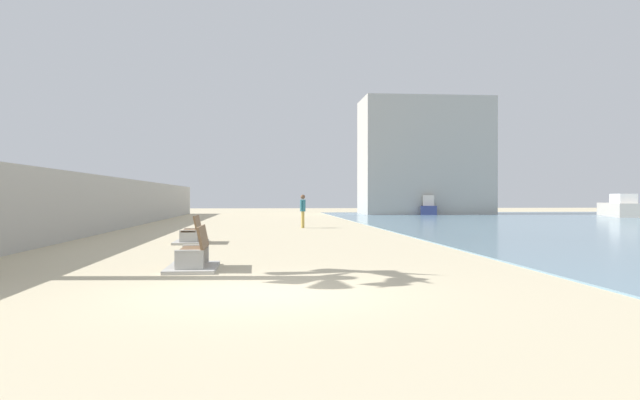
{
  "coord_description": "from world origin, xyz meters",
  "views": [
    {
      "loc": [
        0.02,
        -10.42,
        1.63
      ],
      "look_at": [
        2.66,
        17.52,
        1.5
      ],
      "focal_mm": 34.05,
      "sensor_mm": 36.0,
      "label": 1
    }
  ],
  "objects_px": {
    "boat_far_left": "(428,207)",
    "boat_outer": "(620,208)",
    "bench_near": "(194,259)",
    "bench_far": "(192,236)",
    "person_walking": "(303,208)"
  },
  "relations": [
    {
      "from": "boat_outer",
      "to": "bench_near",
      "type": "bearing_deg",
      "value": -132.62
    },
    {
      "from": "bench_near",
      "to": "boat_far_left",
      "type": "height_order",
      "value": "boat_far_left"
    },
    {
      "from": "person_walking",
      "to": "boat_outer",
      "type": "xyz_separation_m",
      "value": [
        27.37,
        15.74,
        -0.28
      ]
    },
    {
      "from": "bench_far",
      "to": "boat_far_left",
      "type": "height_order",
      "value": "boat_far_left"
    },
    {
      "from": "boat_far_left",
      "to": "boat_outer",
      "type": "distance_m",
      "value": 15.89
    },
    {
      "from": "boat_far_left",
      "to": "boat_outer",
      "type": "xyz_separation_m",
      "value": [
        14.47,
        -6.57,
        0.07
      ]
    },
    {
      "from": "person_walking",
      "to": "boat_far_left",
      "type": "xyz_separation_m",
      "value": [
        12.9,
        22.31,
        -0.36
      ]
    },
    {
      "from": "bench_far",
      "to": "boat_outer",
      "type": "distance_m",
      "value": 41.09
    },
    {
      "from": "bench_near",
      "to": "person_walking",
      "type": "height_order",
      "value": "person_walking"
    },
    {
      "from": "bench_far",
      "to": "person_walking",
      "type": "relative_size",
      "value": 1.19
    },
    {
      "from": "person_walking",
      "to": "boat_outer",
      "type": "height_order",
      "value": "boat_outer"
    },
    {
      "from": "bench_far",
      "to": "boat_outer",
      "type": "bearing_deg",
      "value": 38.86
    },
    {
      "from": "bench_far",
      "to": "person_walking",
      "type": "distance_m",
      "value": 11.09
    },
    {
      "from": "boat_outer",
      "to": "boat_far_left",
      "type": "bearing_deg",
      "value": 155.59
    },
    {
      "from": "boat_outer",
      "to": "person_walking",
      "type": "bearing_deg",
      "value": -150.1
    }
  ]
}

